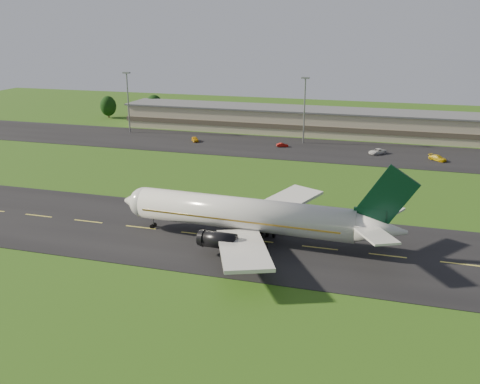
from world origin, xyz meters
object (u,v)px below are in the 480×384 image
(airliner, at_px, (248,215))
(service_vehicle_c, at_px, (377,151))
(terminal, at_px, (316,122))
(light_mast_west, at_px, (128,95))
(service_vehicle_a, at_px, (195,139))
(light_mast_centre, at_px, (305,102))
(service_vehicle_d, at_px, (438,158))
(service_vehicle_b, at_px, (282,145))

(airliner, bearing_deg, service_vehicle_c, 77.64)
(terminal, distance_m, light_mast_west, 64.10)
(service_vehicle_a, bearing_deg, terminal, 2.75)
(terminal, xyz_separation_m, service_vehicle_c, (21.49, -24.85, -3.14))
(service_vehicle_c, bearing_deg, airliner, -63.00)
(service_vehicle_c, bearing_deg, terminal, 172.26)
(light_mast_centre, bearing_deg, light_mast_west, 180.00)
(service_vehicle_c, distance_m, service_vehicle_d, 16.53)
(service_vehicle_d, bearing_deg, service_vehicle_c, 118.85)
(service_vehicle_a, distance_m, service_vehicle_d, 72.45)
(light_mast_west, relative_size, light_mast_centre, 1.00)
(service_vehicle_a, bearing_deg, service_vehicle_b, -31.29)
(light_mast_centre, bearing_deg, service_vehicle_c, -20.74)
(service_vehicle_d, bearing_deg, light_mast_centre, 113.19)
(service_vehicle_b, bearing_deg, terminal, -35.39)
(service_vehicle_a, xyz_separation_m, service_vehicle_c, (56.11, -1.01, 0.03))
(terminal, distance_m, service_vehicle_d, 47.12)
(airliner, distance_m, service_vehicle_b, 73.36)
(terminal, height_order, service_vehicle_b, terminal)
(terminal, xyz_separation_m, light_mast_west, (-61.40, -16.18, 8.75))
(light_mast_west, bearing_deg, airliner, -51.11)
(light_mast_centre, height_order, service_vehicle_d, light_mast_centre)
(terminal, bearing_deg, service_vehicle_a, -145.45)
(light_mast_centre, xyz_separation_m, service_vehicle_d, (39.11, -11.90, -11.89))
(light_mast_west, height_order, service_vehicle_d, light_mast_west)
(airliner, distance_m, service_vehicle_d, 76.49)
(terminal, height_order, service_vehicle_c, terminal)
(airliner, height_order, service_vehicle_a, airliner)
(light_mast_centre, distance_m, service_vehicle_a, 36.11)
(airliner, xyz_separation_m, light_mast_centre, (-4.56, 80.03, 8.08))
(light_mast_west, relative_size, service_vehicle_d, 3.96)
(light_mast_west, relative_size, service_vehicle_a, 4.79)
(airliner, height_order, light_mast_centre, light_mast_centre)
(airliner, bearing_deg, light_mast_centre, 95.31)
(light_mast_centre, xyz_separation_m, service_vehicle_a, (-33.22, -7.66, -11.91))
(light_mast_west, height_order, light_mast_centre, same)
(service_vehicle_a, height_order, service_vehicle_c, service_vehicle_c)
(terminal, relative_size, light_mast_centre, 7.13)
(light_mast_west, distance_m, service_vehicle_d, 100.52)
(airliner, height_order, terminal, airliner)
(service_vehicle_d, bearing_deg, terminal, 93.43)
(light_mast_centre, height_order, service_vehicle_c, light_mast_centre)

